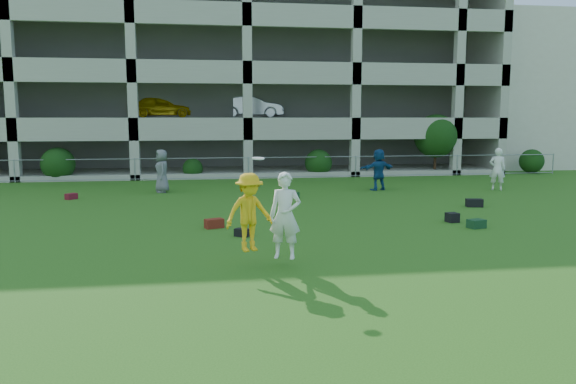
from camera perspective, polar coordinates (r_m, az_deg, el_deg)
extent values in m
plane|color=#235114|center=(12.05, 3.14, -8.49)|extent=(100.00, 100.00, 0.00)
cube|color=beige|center=(46.82, 24.62, 8.99)|extent=(16.00, 14.00, 10.00)
imported|color=slate|center=(25.54, -12.69, 2.09)|extent=(0.79, 1.04, 1.91)
imported|color=navy|center=(26.05, 9.19, 2.27)|extent=(1.85, 1.05, 1.90)
imported|color=white|center=(27.46, 20.50, 2.19)|extent=(0.84, 0.73, 1.94)
cube|color=#531D0E|center=(17.17, -7.51, -3.18)|extent=(0.62, 0.48, 0.28)
cube|color=black|center=(15.90, -4.69, -4.12)|extent=(0.47, 0.43, 0.22)
cube|color=#12321C|center=(17.96, 18.59, -3.07)|extent=(0.58, 0.47, 0.26)
cube|color=black|center=(18.72, 16.34, -2.50)|extent=(0.39, 0.39, 0.30)
cube|color=black|center=(22.12, 18.40, -1.06)|extent=(0.64, 0.40, 0.30)
cube|color=#5A0F1A|center=(24.58, -21.16, -0.41)|extent=(0.50, 0.53, 0.24)
cube|color=#153C21|center=(23.25, 0.47, -0.32)|extent=(0.58, 0.55, 0.25)
imported|color=#EEAE15|center=(12.49, -3.95, -2.07)|extent=(1.28, 0.99, 1.75)
imported|color=white|center=(12.47, -0.29, -2.40)|extent=(0.81, 0.66, 1.94)
cylinder|color=white|center=(12.09, -3.04, 3.43)|extent=(0.27, 0.27, 0.06)
cube|color=#9E998C|center=(44.22, -5.53, 11.05)|extent=(30.00, 0.50, 12.00)
cube|color=#9E998C|center=(41.15, 16.40, 11.04)|extent=(0.50, 14.00, 12.00)
cube|color=#9E998C|center=(37.54, -4.87, 2.73)|extent=(30.00, 14.00, 0.30)
cube|color=#9E998C|center=(37.41, -4.92, 7.32)|extent=(30.00, 14.00, 0.30)
cube|color=#9E998C|center=(37.51, -4.98, 11.90)|extent=(30.00, 14.00, 0.30)
cube|color=#9E998C|center=(37.85, -5.03, 16.44)|extent=(30.00, 14.00, 0.30)
cube|color=#9E998C|center=(30.58, -4.10, 6.14)|extent=(30.00, 0.30, 0.90)
cube|color=#9E998C|center=(30.65, -4.15, 11.75)|extent=(30.00, 0.30, 0.90)
cube|color=#9E998C|center=(31.01, -4.21, 17.29)|extent=(30.00, 0.30, 0.90)
cube|color=#9E998C|center=(32.18, -26.48, 11.59)|extent=(0.50, 0.50, 12.00)
cube|color=#9E998C|center=(30.91, -15.60, 12.30)|extent=(0.50, 0.50, 12.00)
cube|color=#9E998C|center=(30.79, -4.18, 12.57)|extent=(0.50, 0.50, 12.00)
cube|color=#9E998C|center=(31.81, 6.92, 12.38)|extent=(0.50, 0.50, 12.00)
cube|color=#9E998C|center=(33.89, 16.97, 11.81)|extent=(0.50, 0.50, 12.00)
cube|color=#605E59|center=(39.49, -5.16, 11.47)|extent=(29.00, 9.00, 11.60)
imported|color=yellow|center=(35.43, -12.82, 8.45)|extent=(4.01, 1.95, 1.32)
imported|color=silver|center=(35.47, -3.62, 8.62)|extent=(4.18, 2.01, 1.32)
cylinder|color=gray|center=(31.95, -26.05, 1.94)|extent=(0.06, 0.06, 1.20)
cylinder|color=gray|center=(30.67, -15.30, 2.24)|extent=(0.06, 0.06, 1.20)
cylinder|color=gray|center=(30.55, -4.04, 2.47)|extent=(0.06, 0.06, 1.20)
cylinder|color=gray|center=(31.58, 6.89, 2.60)|extent=(0.06, 0.06, 1.20)
cylinder|color=gray|center=(33.67, 16.79, 2.64)|extent=(0.06, 0.06, 1.20)
cylinder|color=gray|center=(36.63, 25.32, 2.61)|extent=(0.06, 0.06, 1.20)
cylinder|color=gray|center=(30.50, -4.05, 3.50)|extent=(36.00, 0.04, 0.04)
cylinder|color=gray|center=(30.60, -4.03, 1.50)|extent=(36.00, 0.04, 0.04)
sphere|color=#163D11|center=(31.96, -22.33, 2.65)|extent=(1.76, 1.76, 1.76)
sphere|color=#163D11|center=(31.06, -9.66, 2.37)|extent=(1.10, 1.10, 1.10)
sphere|color=#163D11|center=(31.68, 3.11, 2.97)|extent=(1.54, 1.54, 1.54)
cylinder|color=#382314|center=(33.96, 14.72, 3.40)|extent=(0.16, 0.16, 1.96)
sphere|color=#163D11|center=(33.89, 14.79, 5.52)|extent=(2.52, 2.52, 2.52)
sphere|color=#163D11|center=(36.58, 23.51, 2.89)|extent=(1.43, 1.43, 1.43)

